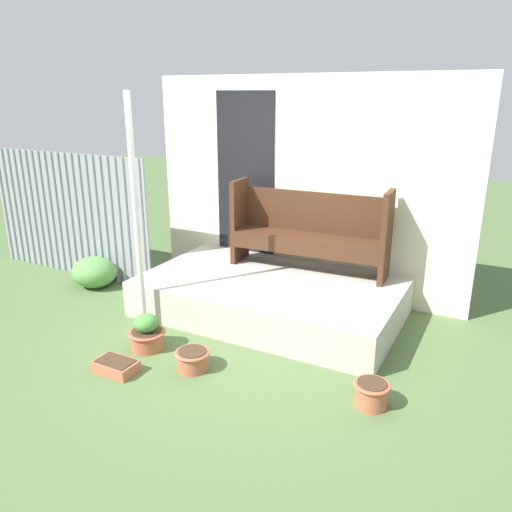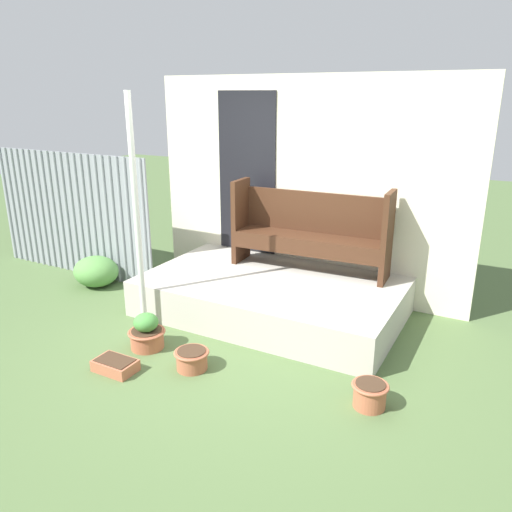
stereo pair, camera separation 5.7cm
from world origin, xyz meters
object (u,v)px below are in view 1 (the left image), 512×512
at_px(flower_pot_left, 147,334).
at_px(shrub_by_fence, 94,272).
at_px(support_post, 136,218).
at_px(flower_pot_middle, 193,359).
at_px(bench, 310,227).
at_px(flower_pot_right, 371,393).
at_px(planter_box_rect, 116,366).

xyz_separation_m(flower_pot_left, shrub_by_fence, (-1.67, 0.98, 0.04)).
distance_m(support_post, shrub_by_fence, 1.81).
xyz_separation_m(flower_pot_middle, shrub_by_fence, (-2.29, 1.10, 0.09)).
bearing_deg(flower_pot_left, support_post, 133.69).
bearing_deg(flower_pot_middle, bench, 80.71).
distance_m(flower_pot_middle, flower_pot_right, 1.59).
xyz_separation_m(bench, shrub_by_fence, (-2.60, -0.85, -0.72)).
relative_size(support_post, planter_box_rect, 6.33).
height_order(flower_pot_middle, shrub_by_fence, shrub_by_fence).
distance_m(bench, flower_pot_right, 2.30).
distance_m(support_post, planter_box_rect, 1.45).
distance_m(flower_pot_right, shrub_by_fence, 3.97).
bearing_deg(shrub_by_fence, flower_pot_right, -13.06).
bearing_deg(bench, support_post, -132.96).
bearing_deg(support_post, flower_pot_middle, -25.70).
bearing_deg(support_post, bench, 50.02).
bearing_deg(shrub_by_fence, flower_pot_left, -30.49).
xyz_separation_m(bench, planter_box_rect, (-0.90, -2.31, -0.86)).
height_order(support_post, flower_pot_middle, support_post).
bearing_deg(planter_box_rect, shrub_by_fence, 139.37).
height_order(flower_pot_left, planter_box_rect, flower_pot_left).
height_order(bench, flower_pot_left, bench).
height_order(flower_pot_middle, planter_box_rect, flower_pot_middle).
bearing_deg(flower_pot_left, shrub_by_fence, 149.51).
relative_size(flower_pot_middle, flower_pot_right, 1.08).
relative_size(support_post, bench, 1.31).
relative_size(bench, shrub_by_fence, 3.12).
xyz_separation_m(flower_pot_left, flower_pot_middle, (0.62, -0.12, -0.06)).
bearing_deg(flower_pot_middle, flower_pot_left, 169.40).
bearing_deg(flower_pot_right, flower_pot_middle, -172.75).
height_order(support_post, flower_pot_right, support_post).
bearing_deg(planter_box_rect, flower_pot_left, 93.79).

